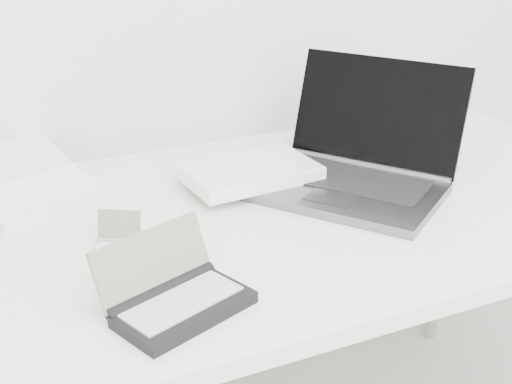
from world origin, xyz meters
name	(u,v)px	position (x,y,z in m)	size (l,w,h in m)	color
desk	(261,233)	(0.00, 1.55, 0.68)	(1.60, 0.80, 0.73)	white
laptop_large	(321,169)	(0.16, 1.60, 0.77)	(0.56, 0.49, 0.24)	#5C5E61
netbook_open_white	(32,187)	(-0.38, 1.81, 0.75)	(0.32, 0.37, 0.06)	white
pda_silver	(116,244)	(-0.29, 1.51, 0.74)	(0.10, 0.10, 0.06)	silver
palmtop_charcoal	(175,296)	(-0.26, 1.30, 0.75)	(0.23, 0.20, 0.10)	black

